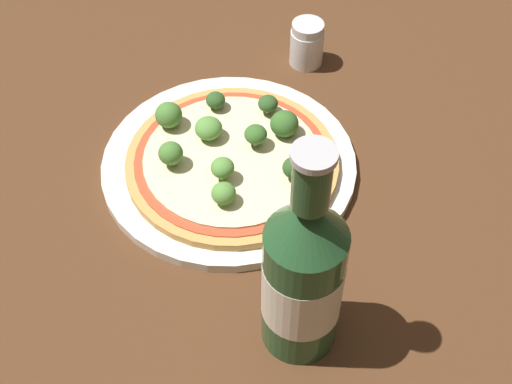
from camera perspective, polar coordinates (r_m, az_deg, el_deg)
ground_plane at (r=0.79m, az=-2.28°, el=0.90°), size 3.00×3.00×0.00m
plate at (r=0.80m, az=-2.17°, el=2.23°), size 0.29×0.29×0.01m
pizza at (r=0.79m, az=-1.93°, el=2.49°), size 0.24×0.24×0.01m
broccoli_floret_0 at (r=0.77m, az=-6.84°, el=3.08°), size 0.03×0.03×0.03m
broccoli_floret_1 at (r=0.73m, az=-2.60°, el=-0.12°), size 0.03×0.03×0.02m
broccoli_floret_2 at (r=0.80m, az=-3.80°, el=5.11°), size 0.03×0.03×0.03m
broccoli_floret_3 at (r=0.82m, az=0.96°, el=7.07°), size 0.02×0.02×0.02m
broccoli_floret_4 at (r=0.75m, az=-2.69°, el=1.93°), size 0.03×0.03×0.03m
broccoli_floret_5 at (r=0.81m, az=-7.00°, el=6.13°), size 0.03×0.03×0.03m
broccoli_floret_6 at (r=0.75m, az=3.03°, el=1.94°), size 0.02×0.02×0.03m
broccoli_floret_7 at (r=0.78m, az=-0.03°, el=4.61°), size 0.03×0.03×0.03m
broccoli_floret_8 at (r=0.80m, az=2.28°, el=5.48°), size 0.03×0.03×0.03m
broccoli_floret_9 at (r=0.83m, az=-3.25°, el=7.33°), size 0.02×0.02×0.02m
beer_bottle at (r=0.60m, az=3.80°, el=-6.66°), size 0.07×0.07×0.25m
pepper_shaker at (r=0.93m, az=4.09°, el=11.76°), size 0.04×0.04×0.06m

